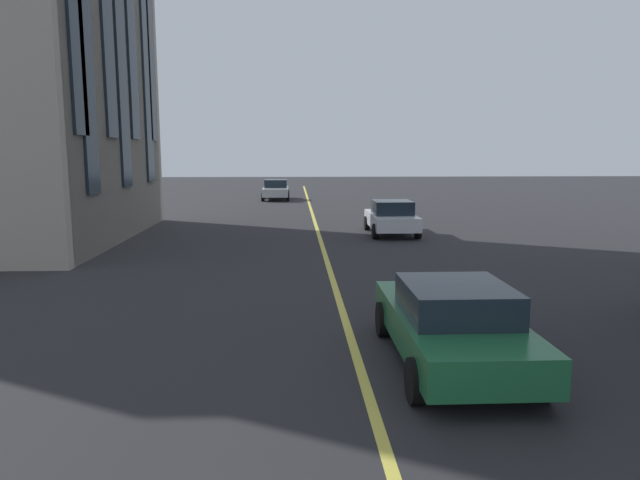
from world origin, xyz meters
TOP-DOWN VIEW (x-y plane):
  - lane_centre_line at (20.00, 0.00)m, footprint 80.00×0.16m
  - car_white_mid at (27.45, -3.00)m, footprint 3.90×1.89m
  - car_green_parked_a at (12.85, -1.48)m, footprint 4.40×1.95m
  - car_silver_oncoming at (44.66, 2.26)m, footprint 3.90×1.89m

SIDE VIEW (x-z plane):
  - lane_centre_line at x=20.00m, z-range 0.00..0.01m
  - car_white_mid at x=27.45m, z-range 0.00..1.40m
  - car_silver_oncoming at x=44.66m, z-range 0.00..1.40m
  - car_green_parked_a at x=12.85m, z-range 0.02..1.39m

